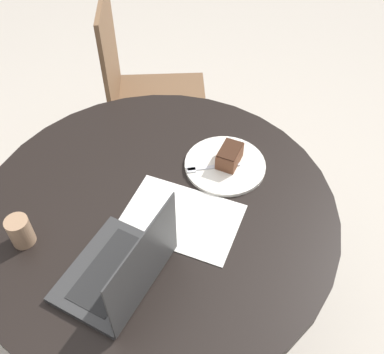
% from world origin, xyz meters
% --- Properties ---
extents(ground_plane, '(12.00, 12.00, 0.00)m').
position_xyz_m(ground_plane, '(0.00, 0.00, 0.00)').
color(ground_plane, '#B7AD9E').
extents(dining_table, '(1.08, 1.08, 0.71)m').
position_xyz_m(dining_table, '(0.00, 0.00, 0.53)').
color(dining_table, black).
rests_on(dining_table, ground_plane).
extents(chair, '(0.58, 0.58, 0.96)m').
position_xyz_m(chair, '(-0.50, 0.66, 0.49)').
color(chair, brown).
rests_on(chair, ground_plane).
extents(paper_document, '(0.36, 0.27, 0.00)m').
position_xyz_m(paper_document, '(0.09, -0.00, 0.72)').
color(paper_document, white).
rests_on(paper_document, dining_table).
extents(plate, '(0.26, 0.26, 0.01)m').
position_xyz_m(plate, '(0.10, 0.25, 0.72)').
color(plate, silver).
rests_on(plate, dining_table).
extents(cake_slice, '(0.07, 0.10, 0.06)m').
position_xyz_m(cake_slice, '(0.11, 0.26, 0.76)').
color(cake_slice, brown).
rests_on(cake_slice, plate).
extents(fork, '(0.15, 0.12, 0.00)m').
position_xyz_m(fork, '(0.07, 0.20, 0.73)').
color(fork, silver).
rests_on(fork, plate).
extents(coffee_glass, '(0.06, 0.06, 0.09)m').
position_xyz_m(coffee_glass, '(-0.26, -0.28, 0.76)').
color(coffee_glass, '#997556').
rests_on(coffee_glass, dining_table).
extents(laptop, '(0.23, 0.30, 0.25)m').
position_xyz_m(laptop, '(0.05, -0.25, 0.76)').
color(laptop, '#2D2D2D').
rests_on(laptop, dining_table).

